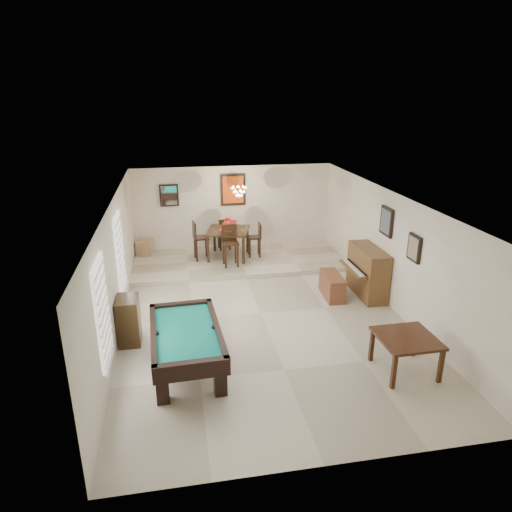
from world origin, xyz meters
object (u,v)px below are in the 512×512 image
object	(u,v)px
chandelier	(239,188)
dining_chair_north	(224,234)
dining_chair_south	(230,246)
dining_chair_west	(201,241)
corner_bench	(145,247)
piano_bench	(332,286)
dining_chair_east	(254,240)
apothecary_chest	(129,320)
pool_table	(187,349)
dining_table	(228,242)
upright_piano	(362,272)
flower_vase	(228,221)
square_table	(405,354)

from	to	relation	value
chandelier	dining_chair_north	bearing A→B (deg)	107.96
dining_chair_south	dining_chair_north	xyz separation A→B (m)	(-0.01, 1.44, -0.08)
dining_chair_west	corner_bench	bearing A→B (deg)	59.58
piano_bench	dining_chair_east	size ratio (longest dim) A/B	1.02
dining_chair_south	corner_bench	world-z (taller)	dining_chair_south
apothecary_chest	dining_chair_west	xyz separation A→B (m)	(1.70, 4.16, 0.21)
pool_table	dining_table	distance (m)	5.51
apothecary_chest	piano_bench	bearing A→B (deg)	15.84
corner_bench	dining_table	bearing A→B (deg)	-15.71
upright_piano	dining_chair_east	distance (m)	3.59
pool_table	piano_bench	bearing A→B (deg)	31.60
upright_piano	corner_bench	size ratio (longest dim) A/B	2.95
dining_chair_west	dining_chair_east	bearing A→B (deg)	-96.25
dining_table	dining_chair_south	bearing A→B (deg)	-91.98
upright_piano	flower_vase	world-z (taller)	flower_vase
dining_chair_west	apothecary_chest	bearing A→B (deg)	151.23
piano_bench	chandelier	bearing A→B (deg)	125.32
dining_table	flower_vase	xyz separation A→B (m)	(0.00, 0.00, 0.60)
dining_table	flower_vase	bearing A→B (deg)	0.00
dining_chair_west	chandelier	bearing A→B (deg)	-108.39
flower_vase	dining_chair_north	xyz separation A→B (m)	(-0.03, 0.74, -0.59)
dining_table	chandelier	xyz separation A→B (m)	(0.29, -0.27, 1.61)
square_table	upright_piano	xyz separation A→B (m)	(0.51, 3.18, 0.25)
flower_vase	dining_table	bearing A→B (deg)	0.00
pool_table	dining_chair_west	world-z (taller)	dining_chair_west
square_table	pool_table	bearing A→B (deg)	168.21
dining_chair_west	chandelier	xyz separation A→B (m)	(1.07, -0.22, 1.52)
dining_chair_south	dining_chair_west	xyz separation A→B (m)	(-0.76, 0.66, -0.01)
pool_table	chandelier	world-z (taller)	chandelier
square_table	chandelier	world-z (taller)	chandelier
apothecary_chest	chandelier	xyz separation A→B (m)	(2.77, 3.94, 1.73)
dining_chair_east	square_table	bearing A→B (deg)	17.27
piano_bench	dining_chair_north	size ratio (longest dim) A/B	1.03
flower_vase	chandelier	xyz separation A→B (m)	(0.29, -0.27, 1.00)
piano_bench	dining_chair_south	world-z (taller)	dining_chair_south
piano_bench	dining_table	size ratio (longest dim) A/B	0.88
upright_piano	chandelier	bearing A→B (deg)	134.17
piano_bench	flower_vase	distance (m)	3.72
square_table	piano_bench	bearing A→B (deg)	93.77
upright_piano	chandelier	xyz separation A→B (m)	(-2.58, 2.66, 1.61)
upright_piano	dining_table	distance (m)	4.10
piano_bench	dining_chair_north	xyz separation A→B (m)	(-2.19, 3.63, 0.33)
upright_piano	dining_chair_north	xyz separation A→B (m)	(-2.91, 3.67, 0.02)
square_table	dining_table	world-z (taller)	dining_table
chandelier	dining_chair_east	bearing A→B (deg)	26.92
pool_table	flower_vase	bearing A→B (deg)	72.46
upright_piano	dining_chair_north	size ratio (longest dim) A/B	1.45
piano_bench	dining_table	world-z (taller)	dining_table
apothecary_chest	flower_vase	xyz separation A→B (m)	(2.48, 4.20, 0.73)
pool_table	dining_chair_south	xyz separation A→B (m)	(1.38, 4.62, 0.32)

